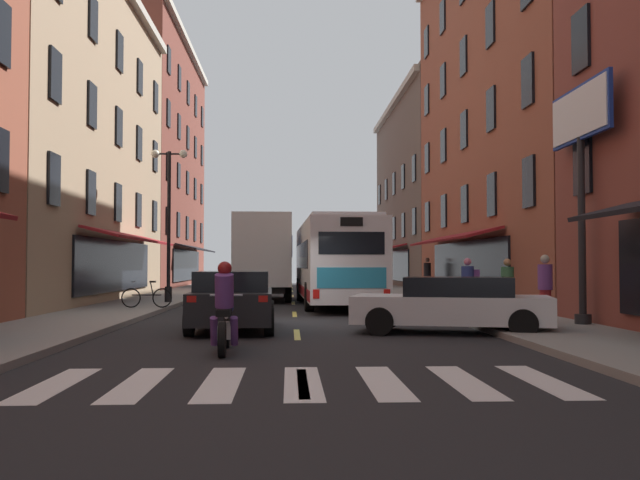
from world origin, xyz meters
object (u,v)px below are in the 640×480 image
object	(u,v)px
billboard_sign	(581,140)
bicycle_near	(147,297)
transit_bus	(334,261)
street_lamp_twin	(169,218)
sedan_near	(453,304)
pedestrian_rear	(508,287)
motorcycle_rider	(225,314)
sedan_mid	(233,300)
box_truck	(263,257)
pedestrian_near	(468,285)
sedan_far	(268,280)
pedestrian_far	(545,288)
pedestrian_mid	(427,275)

from	to	relation	value
billboard_sign	bicycle_near	distance (m)	14.57
transit_bus	street_lamp_twin	size ratio (longest dim) A/B	1.96
sedan_near	pedestrian_rear	size ratio (longest dim) A/B	2.97
billboard_sign	transit_bus	bearing A→B (deg)	117.70
motorcycle_rider	pedestrian_rear	distance (m)	10.06
sedan_mid	pedestrian_rear	xyz separation A→B (m)	(7.60, 2.40, 0.24)
sedan_near	street_lamp_twin	bearing A→B (deg)	126.77
sedan_near	sedan_mid	world-z (taller)	sedan_mid
billboard_sign	box_truck	distance (m)	16.82
pedestrian_near	sedan_far	bearing A→B (deg)	12.75
pedestrian_far	street_lamp_twin	world-z (taller)	street_lamp_twin
box_truck	sedan_far	bearing A→B (deg)	90.52
box_truck	bicycle_near	size ratio (longest dim) A/B	4.30
billboard_sign	street_lamp_twin	bearing A→B (deg)	138.26
billboard_sign	pedestrian_rear	world-z (taller)	billboard_sign
sedan_mid	street_lamp_twin	xyz separation A→B (m)	(-3.35, 10.35, 2.70)
pedestrian_far	street_lamp_twin	xyz separation A→B (m)	(-11.17, 10.25, 2.42)
pedestrian_near	pedestrian_far	world-z (taller)	pedestrian_far
transit_bus	sedan_mid	bearing A→B (deg)	-107.40
pedestrian_near	transit_bus	bearing A→B (deg)	21.75
sedan_near	motorcycle_rider	distance (m)	6.01
box_truck	bicycle_near	world-z (taller)	box_truck
box_truck	bicycle_near	xyz separation A→B (m)	(-3.67, -7.30, -1.44)
billboard_sign	pedestrian_near	size ratio (longest dim) A/B	3.58
billboard_sign	pedestrian_mid	size ratio (longest dim) A/B	3.28
billboard_sign	bicycle_near	size ratio (longest dim) A/B	3.45
sedan_near	pedestrian_near	xyz separation A→B (m)	(1.38, 3.87, 0.33)
sedan_mid	pedestrian_far	size ratio (longest dim) A/B	2.64
sedan_near	sedan_mid	xyz separation A→B (m)	(-5.19, 1.07, 0.05)
billboard_sign	pedestrian_mid	world-z (taller)	billboard_sign
sedan_far	motorcycle_rider	distance (m)	29.44
pedestrian_near	pedestrian_rear	distance (m)	1.10
billboard_sign	box_truck	xyz separation A→B (m)	(-8.38, 14.31, -2.76)
bicycle_near	motorcycle_rider	bearing A→B (deg)	-71.85
transit_bus	sedan_near	bearing A→B (deg)	-79.66
box_truck	pedestrian_mid	bearing A→B (deg)	22.76
sedan_mid	street_lamp_twin	world-z (taller)	street_lamp_twin
motorcycle_rider	pedestrian_far	size ratio (longest dim) A/B	1.21
transit_bus	street_lamp_twin	distance (m)	6.73
pedestrian_mid	sedan_far	bearing A→B (deg)	30.46
box_truck	sedan_far	xyz separation A→B (m)	(-0.10, 11.04, -1.27)
sedan_far	street_lamp_twin	size ratio (longest dim) A/B	0.73
sedan_far	motorcycle_rider	xyz separation A→B (m)	(0.07, -29.44, 0.03)
sedan_near	pedestrian_far	world-z (taller)	pedestrian_far
pedestrian_mid	street_lamp_twin	distance (m)	13.81
pedestrian_mid	bicycle_near	bearing A→B (deg)	115.84
billboard_sign	bicycle_near	bearing A→B (deg)	149.79
box_truck	sedan_near	distance (m)	15.92
pedestrian_rear	pedestrian_far	bearing A→B (deg)	-4.53
pedestrian_far	pedestrian_rear	distance (m)	2.32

